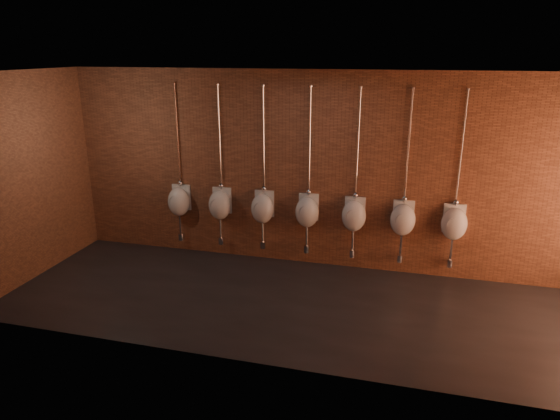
{
  "coord_description": "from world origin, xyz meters",
  "views": [
    {
      "loc": [
        1.4,
        -6.25,
        3.48
      ],
      "look_at": [
        -0.47,
        0.9,
        1.1
      ],
      "focal_mm": 32.0,
      "sensor_mm": 36.0,
      "label": 1
    }
  ],
  "objects_px": {
    "urinal_0": "(179,201)",
    "urinal_6": "(454,223)",
    "urinal_4": "(354,215)",
    "urinal_5": "(403,219)",
    "urinal_3": "(307,211)",
    "urinal_2": "(263,208)",
    "urinal_1": "(220,204)"
  },
  "relations": [
    {
      "from": "urinal_0",
      "to": "urinal_6",
      "type": "height_order",
      "value": "same"
    },
    {
      "from": "urinal_4",
      "to": "urinal_5",
      "type": "distance_m",
      "value": 0.76
    },
    {
      "from": "urinal_2",
      "to": "urinal_6",
      "type": "distance_m",
      "value": 3.05
    },
    {
      "from": "urinal_2",
      "to": "urinal_4",
      "type": "height_order",
      "value": "same"
    },
    {
      "from": "urinal_0",
      "to": "urinal_3",
      "type": "bearing_deg",
      "value": 0.0
    },
    {
      "from": "urinal_0",
      "to": "urinal_6",
      "type": "distance_m",
      "value": 4.57
    },
    {
      "from": "urinal_4",
      "to": "urinal_6",
      "type": "relative_size",
      "value": 1.0
    },
    {
      "from": "urinal_0",
      "to": "urinal_2",
      "type": "height_order",
      "value": "same"
    },
    {
      "from": "urinal_3",
      "to": "urinal_4",
      "type": "height_order",
      "value": "same"
    },
    {
      "from": "urinal_2",
      "to": "urinal_3",
      "type": "xyz_separation_m",
      "value": [
        0.76,
        0.0,
        0.0
      ]
    },
    {
      "from": "urinal_2",
      "to": "urinal_6",
      "type": "relative_size",
      "value": 1.0
    },
    {
      "from": "urinal_1",
      "to": "urinal_3",
      "type": "distance_m",
      "value": 1.52
    },
    {
      "from": "urinal_0",
      "to": "urinal_3",
      "type": "height_order",
      "value": "same"
    },
    {
      "from": "urinal_0",
      "to": "urinal_3",
      "type": "xyz_separation_m",
      "value": [
        2.29,
        0.0,
        0.0
      ]
    },
    {
      "from": "urinal_1",
      "to": "urinal_6",
      "type": "relative_size",
      "value": 1.0
    },
    {
      "from": "urinal_2",
      "to": "urinal_4",
      "type": "xyz_separation_m",
      "value": [
        1.52,
        0.0,
        0.0
      ]
    },
    {
      "from": "urinal_2",
      "to": "urinal_5",
      "type": "height_order",
      "value": "same"
    },
    {
      "from": "urinal_3",
      "to": "urinal_6",
      "type": "distance_m",
      "value": 2.29
    },
    {
      "from": "urinal_1",
      "to": "urinal_2",
      "type": "distance_m",
      "value": 0.76
    },
    {
      "from": "urinal_4",
      "to": "urinal_5",
      "type": "relative_size",
      "value": 1.0
    },
    {
      "from": "urinal_5",
      "to": "urinal_0",
      "type": "bearing_deg",
      "value": 180.0
    },
    {
      "from": "urinal_2",
      "to": "urinal_0",
      "type": "bearing_deg",
      "value": 180.0
    },
    {
      "from": "urinal_0",
      "to": "urinal_5",
      "type": "relative_size",
      "value": 1.0
    },
    {
      "from": "urinal_4",
      "to": "urinal_5",
      "type": "bearing_deg",
      "value": 0.0
    },
    {
      "from": "urinal_4",
      "to": "urinal_3",
      "type": "bearing_deg",
      "value": 180.0
    },
    {
      "from": "urinal_0",
      "to": "urinal_3",
      "type": "relative_size",
      "value": 1.0
    },
    {
      "from": "urinal_1",
      "to": "urinal_4",
      "type": "bearing_deg",
      "value": 0.0
    },
    {
      "from": "urinal_4",
      "to": "urinal_2",
      "type": "bearing_deg",
      "value": 180.0
    },
    {
      "from": "urinal_1",
      "to": "urinal_6",
      "type": "height_order",
      "value": "same"
    },
    {
      "from": "urinal_1",
      "to": "urinal_4",
      "type": "distance_m",
      "value": 2.29
    },
    {
      "from": "urinal_5",
      "to": "urinal_6",
      "type": "bearing_deg",
      "value": 0.0
    },
    {
      "from": "urinal_0",
      "to": "urinal_6",
      "type": "relative_size",
      "value": 1.0
    }
  ]
}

